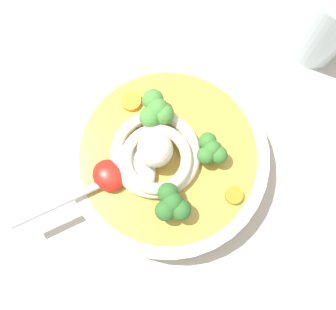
# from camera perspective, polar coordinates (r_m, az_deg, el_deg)

# --- Properties ---
(table_slab) EXTENTS (1.18, 1.18, 0.03)m
(table_slab) POSITION_cam_1_polar(r_m,az_deg,el_deg) (0.54, -3.62, -0.49)
(table_slab) COLOR #BCB29E
(table_slab) RESTS_ON ground
(soup_bowl) EXTENTS (0.24, 0.24, 0.05)m
(soup_bowl) POSITION_cam_1_polar(r_m,az_deg,el_deg) (0.50, 0.00, -0.59)
(soup_bowl) COLOR silver
(soup_bowl) RESTS_ON table_slab
(noodle_pile) EXTENTS (0.12, 0.11, 0.05)m
(noodle_pile) POSITION_cam_1_polar(r_m,az_deg,el_deg) (0.46, -1.72, 0.14)
(noodle_pile) COLOR beige
(noodle_pile) RESTS_ON soup_bowl
(soup_spoon) EXTENTS (0.10, 0.17, 0.02)m
(soup_spoon) POSITION_cam_1_polar(r_m,az_deg,el_deg) (0.47, -6.18, -2.62)
(soup_spoon) COLOR #B7B7BC
(soup_spoon) RESTS_ON soup_bowl
(chili_sauce_dollop) EXTENTS (0.04, 0.04, 0.02)m
(chili_sauce_dollop) POSITION_cam_1_polar(r_m,az_deg,el_deg) (0.47, -8.67, -2.43)
(chili_sauce_dollop) COLOR red
(chili_sauce_dollop) RESTS_ON soup_bowl
(broccoli_floret_beside_noodles) EXTENTS (0.05, 0.04, 0.04)m
(broccoli_floret_beside_noodles) POSITION_cam_1_polar(r_m,az_deg,el_deg) (0.47, -1.59, 6.20)
(broccoli_floret_beside_noodles) COLOR #7A9E60
(broccoli_floret_beside_noodles) RESTS_ON soup_bowl
(broccoli_floret_rear) EXTENTS (0.05, 0.04, 0.04)m
(broccoli_floret_rear) POSITION_cam_1_polar(r_m,az_deg,el_deg) (0.44, 0.51, -6.82)
(broccoli_floret_rear) COLOR #7A9E60
(broccoli_floret_rear) RESTS_ON soup_bowl
(broccoli_floret_center) EXTENTS (0.04, 0.03, 0.03)m
(broccoli_floret_center) POSITION_cam_1_polar(r_m,az_deg,el_deg) (0.46, 6.02, 0.69)
(broccoli_floret_center) COLOR #7A9E60
(broccoli_floret_center) RESTS_ON soup_bowl
(carrot_slice_near_spoon) EXTENTS (0.02, 0.02, 0.01)m
(carrot_slice_near_spoon) POSITION_cam_1_polar(r_m,az_deg,el_deg) (0.47, 9.18, -5.57)
(carrot_slice_near_spoon) COLOR orange
(carrot_slice_near_spoon) RESTS_ON soup_bowl
(carrot_slice_beside_chili) EXTENTS (0.02, 0.02, 0.01)m
(carrot_slice_beside_chili) POSITION_cam_1_polar(r_m,az_deg,el_deg) (0.50, -5.18, 7.52)
(carrot_slice_beside_chili) COLOR orange
(carrot_slice_beside_chili) RESTS_ON soup_bowl
(drinking_glass) EXTENTS (0.06, 0.06, 0.11)m
(drinking_glass) POSITION_cam_1_polar(r_m,az_deg,el_deg) (0.56, 21.39, 16.46)
(drinking_glass) COLOR silver
(drinking_glass) RESTS_ON table_slab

